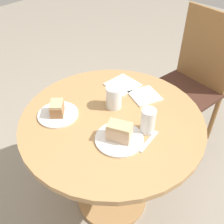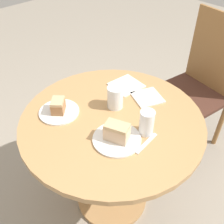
% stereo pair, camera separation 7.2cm
% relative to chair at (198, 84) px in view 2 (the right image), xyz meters
% --- Properties ---
extents(ground_plane, '(8.00, 8.00, 0.00)m').
position_rel_chair_xyz_m(ground_plane, '(0.01, -0.87, -0.51)').
color(ground_plane, gray).
extents(table, '(0.92, 0.92, 0.72)m').
position_rel_chair_xyz_m(table, '(0.01, -0.87, 0.05)').
color(table, tan).
rests_on(table, ground_plane).
extents(chair, '(0.52, 0.50, 1.00)m').
position_rel_chair_xyz_m(chair, '(0.00, 0.00, 0.00)').
color(chair, olive).
rests_on(chair, ground_plane).
extents(plate_near, '(0.22, 0.22, 0.01)m').
position_rel_chair_xyz_m(plate_near, '(0.13, -0.96, 0.21)').
color(plate_near, white).
rests_on(plate_near, table).
extents(plate_far, '(0.20, 0.20, 0.01)m').
position_rel_chair_xyz_m(plate_far, '(-0.21, -1.04, 0.21)').
color(plate_far, white).
rests_on(plate_far, table).
extents(cake_slice_near, '(0.13, 0.10, 0.08)m').
position_rel_chair_xyz_m(cake_slice_near, '(0.13, -0.96, 0.26)').
color(cake_slice_near, beige).
rests_on(cake_slice_near, plate_near).
extents(cake_slice_far, '(0.10, 0.10, 0.07)m').
position_rel_chair_xyz_m(cake_slice_far, '(-0.21, -1.04, 0.25)').
color(cake_slice_far, '#9E6B42').
rests_on(cake_slice_far, plate_far).
extents(glass_lemonade, '(0.07, 0.07, 0.13)m').
position_rel_chair_xyz_m(glass_lemonade, '(0.19, -0.83, 0.27)').
color(glass_lemonade, beige).
rests_on(glass_lemonade, table).
extents(glass_water, '(0.08, 0.08, 0.12)m').
position_rel_chair_xyz_m(glass_water, '(-0.05, -0.80, 0.26)').
color(glass_water, silver).
rests_on(glass_water, table).
extents(napkin_stack, '(0.18, 0.18, 0.01)m').
position_rel_chair_xyz_m(napkin_stack, '(-0.14, -0.62, 0.21)').
color(napkin_stack, silver).
rests_on(napkin_stack, table).
extents(fork, '(0.03, 0.15, 0.00)m').
position_rel_chair_xyz_m(fork, '(0.24, -0.88, 0.21)').
color(fork, silver).
rests_on(fork, table).
extents(napkin_side, '(0.19, 0.19, 0.01)m').
position_rel_chair_xyz_m(napkin_side, '(0.02, -0.62, 0.21)').
color(napkin_side, silver).
rests_on(napkin_side, table).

